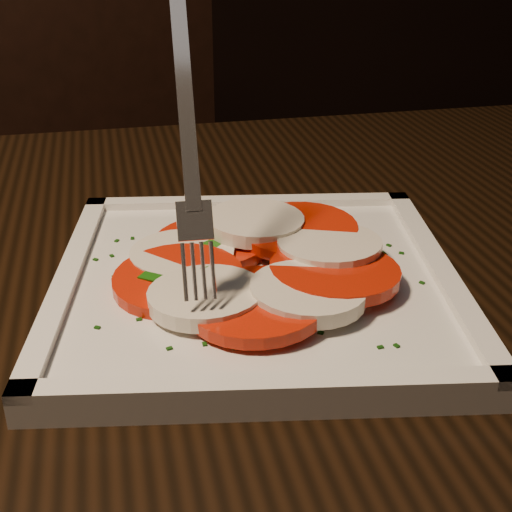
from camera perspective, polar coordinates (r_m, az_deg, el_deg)
name	(u,v)px	position (r m, az deg, el deg)	size (l,w,h in m)	color
table	(192,391)	(0.57, -5.17, -10.74)	(1.30, 0.95, 0.75)	black
chair	(125,198)	(1.26, -10.43, 4.58)	(0.55, 0.55, 0.93)	black
plate	(256,285)	(0.49, 0.00, -2.35)	(0.27, 0.27, 0.01)	white
caprese_salad	(256,263)	(0.48, 0.00, -0.56)	(0.23, 0.20, 0.02)	red
fork	(187,133)	(0.44, -5.58, 9.80)	(0.04, 0.10, 0.17)	white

